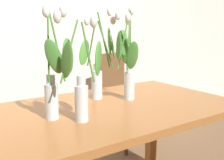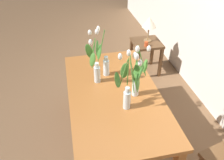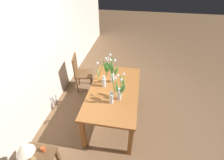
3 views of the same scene
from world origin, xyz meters
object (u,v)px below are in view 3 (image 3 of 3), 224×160
object	(u,v)px
tulip_vase_0	(113,94)
tulip_vase_2	(112,72)
dining_chair	(80,71)
tulip_vase_1	(104,76)
dining_table	(114,94)
tulip_vase_3	(120,91)
table_lamp	(24,149)
pillar_candle	(43,149)

from	to	relation	value
tulip_vase_0	tulip_vase_2	distance (m)	0.56
tulip_vase_2	dining_chair	distance (m)	1.13
tulip_vase_1	tulip_vase_2	xyz separation A→B (m)	(0.13, -0.12, 0.02)
dining_table	tulip_vase_1	bearing A→B (deg)	64.77
tulip_vase_2	tulip_vase_3	size ratio (longest dim) A/B	1.10
tulip_vase_0	tulip_vase_2	size ratio (longest dim) A/B	0.96
tulip_vase_2	tulip_vase_0	bearing A→B (deg)	-167.72
tulip_vase_3	table_lamp	distance (m)	1.52
dining_chair	pillar_candle	world-z (taller)	dining_chair
dining_table	pillar_candle	distance (m)	1.44
tulip_vase_1	tulip_vase_3	world-z (taller)	tulip_vase_1
dining_chair	table_lamp	size ratio (longest dim) A/B	2.34
tulip_vase_2	table_lamp	world-z (taller)	tulip_vase_2
tulip_vase_2	table_lamp	xyz separation A→B (m)	(-1.61, 0.77, -0.12)
dining_chair	pillar_candle	size ratio (longest dim) A/B	12.40
dining_table	table_lamp	size ratio (longest dim) A/B	4.02
tulip_vase_0	dining_chair	xyz separation A→B (m)	(1.11, 0.99, -0.40)
dining_table	tulip_vase_0	xyz separation A→B (m)	(-0.32, -0.04, 0.28)
tulip_vase_0	pillar_candle	xyz separation A→B (m)	(-0.89, 0.81, -0.34)
dining_chair	pillar_candle	xyz separation A→B (m)	(-2.01, -0.18, 0.06)
tulip_vase_1	dining_chair	size ratio (longest dim) A/B	0.63
dining_table	pillar_candle	xyz separation A→B (m)	(-1.22, 0.77, -0.06)
tulip_vase_1	dining_chair	distance (m)	1.10
dining_table	pillar_candle	world-z (taller)	dining_table
tulip_vase_0	table_lamp	bearing A→B (deg)	139.86
tulip_vase_2	tulip_vase_3	bearing A→B (deg)	-153.62
dining_table	table_lamp	distance (m)	1.63
dining_table	tulip_vase_1	distance (m)	0.38
tulip_vase_3	table_lamp	xyz separation A→B (m)	(-1.15, 1.00, -0.07)
tulip_vase_2	tulip_vase_3	xyz separation A→B (m)	(-0.46, -0.23, -0.05)
tulip_vase_2	table_lamp	size ratio (longest dim) A/B	1.48
table_lamp	dining_chair	bearing A→B (deg)	2.51
tulip_vase_0	tulip_vase_3	world-z (taller)	tulip_vase_0
tulip_vase_0	dining_chair	bearing A→B (deg)	41.59
tulip_vase_1	tulip_vase_0	bearing A→B (deg)	-149.66
tulip_vase_2	pillar_candle	size ratio (longest dim) A/B	7.85
tulip_vase_1	dining_chair	bearing A→B (deg)	46.91
tulip_vase_0	tulip_vase_3	bearing A→B (deg)	-48.34
tulip_vase_1	tulip_vase_2	world-z (taller)	tulip_vase_2
dining_table	tulip_vase_2	distance (m)	0.41
tulip_vase_3	pillar_candle	bearing A→B (deg)	137.16
tulip_vase_2	dining_chair	bearing A→B (deg)	57.07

